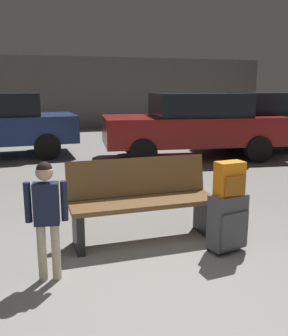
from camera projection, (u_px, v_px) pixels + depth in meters
ground_plane at (90, 187)px, 6.50m from camera, size 18.00×18.00×0.10m
garage_back_wall at (53, 93)px, 14.46m from camera, size 18.00×0.12×2.80m
bench at (142, 200)px, 4.11m from camera, size 1.61×0.54×0.89m
suitcase at (228, 222)px, 3.80m from camera, size 0.42×0.30×0.60m
backpack_bright at (230, 179)px, 3.70m from camera, size 0.29×0.21×0.34m
child at (46, 209)px, 3.17m from camera, size 0.36×0.23×1.06m
parked_car_near at (193, 124)px, 8.75m from camera, size 4.28×2.20×1.51m
parked_car_side at (278, 120)px, 9.79m from camera, size 4.24×2.08×1.51m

